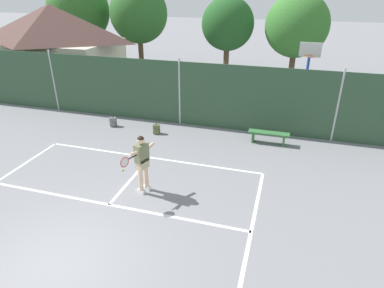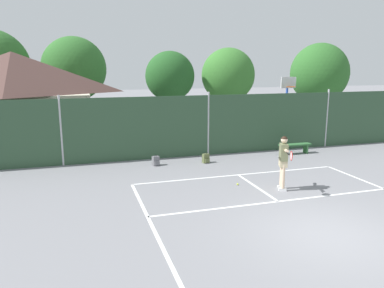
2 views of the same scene
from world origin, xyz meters
TOP-DOWN VIEW (x-y plane):
  - ground_plane at (0.00, 0.00)m, footprint 120.00×120.00m
  - court_markings at (0.00, 0.65)m, footprint 8.30×11.10m
  - chainlink_fence at (0.00, 9.00)m, footprint 26.09×0.09m
  - basketball_hoop at (5.26, 10.87)m, footprint 0.90×0.67m
  - clubhouse_building at (-8.59, 12.22)m, footprint 7.29×4.57m
  - treeline_backdrop at (0.32, 17.77)m, footprint 27.25×4.10m
  - tennis_player at (0.68, 3.42)m, footprint 0.46×1.40m
  - tennis_ball at (-0.54, 4.35)m, footprint 0.07×0.07m
  - backpack_grey at (-2.76, 7.81)m, footprint 0.32×0.30m
  - backpack_olive at (-0.59, 7.61)m, footprint 0.32×0.29m
  - courtside_bench at (4.05, 7.98)m, footprint 1.60×0.36m

SIDE VIEW (x-z plane):
  - ground_plane at x=0.00m, z-range 0.00..0.00m
  - court_markings at x=0.00m, z-range 0.00..0.01m
  - tennis_ball at x=-0.54m, z-range 0.00..0.07m
  - backpack_grey at x=-2.76m, z-range -0.04..0.42m
  - backpack_olive at x=-0.59m, z-range -0.04..0.42m
  - courtside_bench at x=4.05m, z-range 0.12..0.60m
  - tennis_player at x=0.68m, z-range 0.18..2.04m
  - chainlink_fence at x=0.00m, z-range -0.07..2.90m
  - basketball_hoop at x=5.26m, z-range 0.54..4.09m
  - clubhouse_building at x=-8.59m, z-range 0.09..4.88m
  - treeline_backdrop at x=0.32m, z-range 0.59..6.88m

